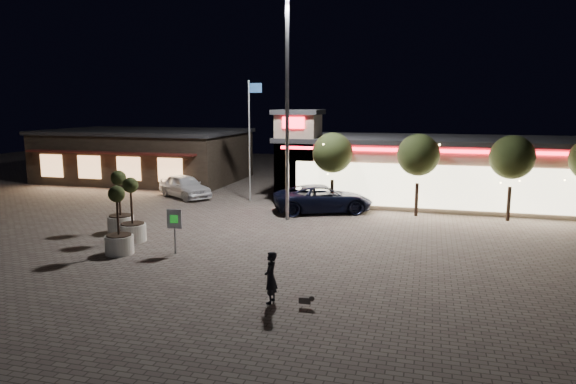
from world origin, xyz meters
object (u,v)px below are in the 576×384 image
(planter_left, at_px, (120,214))
(valet_sign, at_px, (174,223))
(pickup_truck, at_px, (323,198))
(white_sedan, at_px, (185,186))
(planter_mid, at_px, (119,233))
(pedestrian, at_px, (271,277))

(planter_left, xyz_separation_m, valet_sign, (4.40, -2.60, 0.39))
(pickup_truck, bearing_deg, white_sedan, 53.67)
(planter_mid, bearing_deg, white_sedan, 104.79)
(valet_sign, bearing_deg, pedestrian, -36.89)
(planter_mid, height_order, valet_sign, planter_mid)
(pickup_truck, distance_m, white_sedan, 10.53)
(planter_mid, bearing_deg, valet_sign, 16.16)
(planter_left, bearing_deg, planter_mid, -57.81)
(planter_left, bearing_deg, valet_sign, -30.58)
(pickup_truck, relative_size, white_sedan, 1.26)
(planter_mid, bearing_deg, planter_left, 122.19)
(planter_left, distance_m, planter_mid, 3.87)
(pickup_truck, relative_size, valet_sign, 3.02)
(white_sedan, bearing_deg, valet_sign, -121.90)
(white_sedan, relative_size, pedestrian, 2.74)
(pedestrian, distance_m, valet_sign, 7.15)
(pickup_truck, distance_m, valet_sign, 11.28)
(white_sedan, distance_m, valet_sign, 13.88)
(pedestrian, distance_m, planter_mid, 8.81)
(pickup_truck, relative_size, planter_left, 1.86)
(planter_mid, xyz_separation_m, valet_sign, (2.34, 0.68, 0.45))
(pickup_truck, xyz_separation_m, planter_left, (-8.85, -7.75, 0.16))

